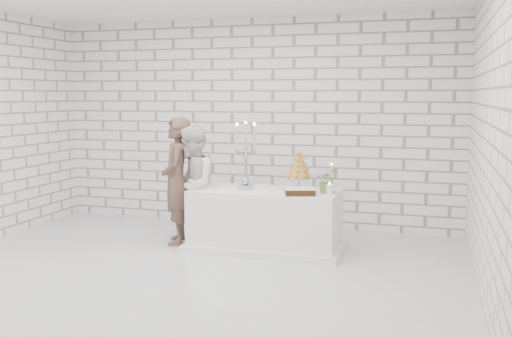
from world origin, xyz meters
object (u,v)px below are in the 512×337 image
(groom, at_px, (177,181))
(cake_table, at_px, (265,220))
(croquembouche, at_px, (299,170))
(candelabra, at_px, (246,155))
(bride, at_px, (192,186))

(groom, bearing_deg, cake_table, 68.93)
(croquembouche, bearing_deg, groom, -174.46)
(croquembouche, bearing_deg, cake_table, -160.66)
(candelabra, relative_size, croquembouche, 1.71)
(cake_table, distance_m, croquembouche, 0.75)
(cake_table, bearing_deg, croquembouche, 19.34)
(cake_table, xyz_separation_m, bride, (-0.95, -0.03, 0.39))
(groom, xyz_separation_m, croquembouche, (1.57, 0.15, 0.18))
(bride, height_order, croquembouche, bride)
(cake_table, height_order, groom, groom)
(bride, bearing_deg, groom, -110.21)
(groom, distance_m, bride, 0.23)
(cake_table, distance_m, candelabra, 0.83)
(candelabra, bearing_deg, cake_table, -0.54)
(groom, bearing_deg, croquembouche, 73.75)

